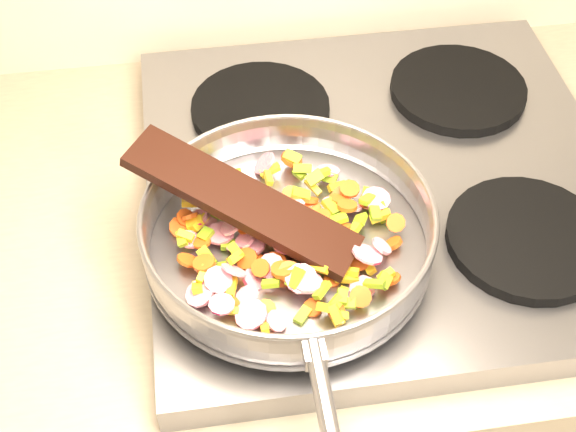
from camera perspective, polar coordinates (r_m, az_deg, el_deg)
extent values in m
cube|color=#939399|center=(1.05, 6.67, 2.29)|extent=(0.60, 0.60, 0.04)
cylinder|color=black|center=(0.91, 0.24, -3.58)|extent=(0.19, 0.19, 0.02)
cylinder|color=black|center=(0.98, 16.65, -1.54)|extent=(0.19, 0.19, 0.02)
cylinder|color=black|center=(1.11, -1.97, 7.66)|extent=(0.19, 0.19, 0.02)
cylinder|color=black|center=(1.16, 12.00, 8.82)|extent=(0.19, 0.19, 0.02)
cylinder|color=#9E9EA5|center=(0.92, 0.00, -2.17)|extent=(0.33, 0.33, 0.01)
torus|color=#9E9EA5|center=(0.89, 0.00, -0.92)|extent=(0.37, 0.37, 0.05)
torus|color=#9E9EA5|center=(0.88, 0.00, 0.18)|extent=(0.33, 0.33, 0.01)
cylinder|color=#9E9EA5|center=(0.74, 3.03, -15.11)|extent=(0.02, 0.19, 0.02)
cube|color=#9E9EA5|center=(0.78, 1.88, -9.68)|extent=(0.02, 0.03, 0.02)
cylinder|color=#CC1348|center=(0.87, -1.22, -3.59)|extent=(0.04, 0.03, 0.02)
cube|color=#80AC1E|center=(0.86, 6.15, -4.82)|extent=(0.03, 0.02, 0.02)
cylinder|color=#D45017|center=(0.89, -7.13, -3.15)|extent=(0.03, 0.03, 0.02)
cube|color=#80AC1E|center=(0.89, 2.84, -3.69)|extent=(0.02, 0.03, 0.01)
cylinder|color=#D45017|center=(0.96, 6.40, 1.20)|extent=(0.03, 0.03, 0.01)
cube|color=yellow|center=(0.90, 3.67, -2.92)|extent=(0.02, 0.03, 0.02)
cube|color=#80AC1E|center=(0.96, -4.53, 1.39)|extent=(0.02, 0.02, 0.01)
cylinder|color=#D45017|center=(0.86, 0.12, -4.00)|extent=(0.04, 0.04, 0.01)
cube|color=#80AC1E|center=(0.85, 2.43, -5.29)|extent=(0.02, 0.03, 0.01)
cube|color=#80AC1E|center=(0.86, -1.25, -4.83)|extent=(0.02, 0.01, 0.01)
cube|color=yellow|center=(0.93, -6.63, -0.46)|extent=(0.02, 0.01, 0.02)
cube|color=#80AC1E|center=(0.96, 2.32, 3.03)|extent=(0.02, 0.02, 0.02)
cube|color=yellow|center=(0.97, 3.50, 2.12)|extent=(0.03, 0.02, 0.01)
cylinder|color=#D45017|center=(0.95, 3.78, 1.50)|extent=(0.03, 0.03, 0.01)
cube|color=yellow|center=(0.98, -1.29, 3.26)|extent=(0.03, 0.01, 0.02)
cylinder|color=#CC1348|center=(0.92, 1.97, -1.16)|extent=(0.04, 0.04, 0.02)
cylinder|color=#D45017|center=(0.84, -1.57, -6.61)|extent=(0.03, 0.03, 0.01)
cube|color=yellow|center=(0.91, -1.55, -0.30)|extent=(0.03, 0.02, 0.01)
cylinder|color=#CC1348|center=(0.86, -3.89, -3.86)|extent=(0.03, 0.03, 0.03)
cylinder|color=#CC1348|center=(0.88, 5.66, -2.73)|extent=(0.05, 0.05, 0.02)
cube|color=yellow|center=(0.90, -7.30, -1.41)|extent=(0.02, 0.02, 0.01)
cylinder|color=#CC1348|center=(0.93, -0.54, -0.82)|extent=(0.04, 0.04, 0.02)
cube|color=yellow|center=(0.86, 5.15, -5.54)|extent=(0.01, 0.02, 0.01)
cube|color=yellow|center=(0.95, -5.88, 2.25)|extent=(0.02, 0.02, 0.02)
cube|color=#80AC1E|center=(0.95, 1.91, 2.75)|extent=(0.02, 0.02, 0.02)
cube|color=#80AC1E|center=(0.98, 0.30, 4.21)|extent=(0.02, 0.02, 0.01)
cube|color=#80AC1E|center=(0.91, -5.88, -1.30)|extent=(0.02, 0.02, 0.01)
cube|color=yellow|center=(0.87, 2.05, -3.48)|extent=(0.02, 0.02, 0.01)
cylinder|color=#CC1348|center=(0.95, 3.07, 0.70)|extent=(0.03, 0.03, 0.02)
cube|color=yellow|center=(0.84, 3.67, -7.06)|extent=(0.02, 0.01, 0.01)
cylinder|color=#D45017|center=(0.88, -0.51, -4.56)|extent=(0.03, 0.03, 0.02)
cylinder|color=#D45017|center=(0.85, 1.77, -6.54)|extent=(0.03, 0.03, 0.02)
cube|color=#80AC1E|center=(0.94, 6.45, 0.43)|extent=(0.02, 0.02, 0.01)
cylinder|color=#D45017|center=(0.93, 0.21, 1.47)|extent=(0.03, 0.03, 0.02)
cube|color=#80AC1E|center=(0.84, 3.35, -6.28)|extent=(0.02, 0.02, 0.01)
cube|color=#80AC1E|center=(0.88, -4.95, -3.76)|extent=(0.02, 0.02, 0.02)
cylinder|color=#CC1348|center=(0.84, -4.74, -6.27)|extent=(0.04, 0.04, 0.00)
cylinder|color=#CC1348|center=(0.84, -2.64, -7.02)|extent=(0.04, 0.04, 0.01)
cylinder|color=#D45017|center=(0.94, 3.49, 1.19)|extent=(0.03, 0.03, 0.01)
cylinder|color=#D45017|center=(0.89, -2.95, -3.05)|extent=(0.03, 0.03, 0.02)
cube|color=#80AC1E|center=(0.90, -7.56, -1.59)|extent=(0.01, 0.02, 0.01)
cylinder|color=#D45017|center=(0.93, 2.29, -0.84)|extent=(0.03, 0.03, 0.02)
cylinder|color=#D45017|center=(0.99, 0.26, 4.05)|extent=(0.04, 0.04, 0.02)
cylinder|color=#CC1348|center=(0.91, -4.86, -1.22)|extent=(0.05, 0.05, 0.01)
cube|color=yellow|center=(0.94, -5.26, 1.66)|extent=(0.02, 0.02, 0.01)
cylinder|color=#CC1348|center=(0.88, -2.53, -4.56)|extent=(0.03, 0.04, 0.03)
cylinder|color=#D45017|center=(0.95, 4.41, 1.94)|extent=(0.03, 0.03, 0.01)
cube|color=yellow|center=(0.94, -6.92, 0.92)|extent=(0.02, 0.01, 0.01)
cube|color=yellow|center=(0.88, 2.72, -3.85)|extent=(0.02, 0.02, 0.01)
cube|color=yellow|center=(0.86, -6.45, -5.02)|extent=(0.01, 0.02, 0.02)
cylinder|color=#D45017|center=(0.96, -4.44, 2.90)|extent=(0.03, 0.03, 0.02)
cube|color=yellow|center=(0.97, 2.55, 3.10)|extent=(0.02, 0.01, 0.02)
cylinder|color=#CC1348|center=(0.86, -4.99, -4.54)|extent=(0.03, 0.03, 0.02)
cube|color=yellow|center=(0.84, 3.35, -7.01)|extent=(0.02, 0.03, 0.02)
cube|color=#80AC1E|center=(0.97, 0.80, 3.02)|extent=(0.02, 0.02, 0.01)
cube|color=yellow|center=(0.89, 0.27, -2.06)|extent=(0.02, 0.02, 0.02)
cylinder|color=#CC1348|center=(0.94, 1.40, 0.88)|extent=(0.04, 0.03, 0.02)
cube|color=yellow|center=(0.95, -6.01, 1.86)|extent=(0.02, 0.02, 0.02)
cylinder|color=#D45017|center=(0.93, -7.62, -0.79)|extent=(0.03, 0.03, 0.01)
cylinder|color=#CC1348|center=(0.93, -2.47, 0.24)|extent=(0.03, 0.04, 0.03)
cylinder|color=#CC1348|center=(0.90, -2.45, -2.09)|extent=(0.03, 0.03, 0.01)
cylinder|color=#D45017|center=(0.88, 7.26, -4.48)|extent=(0.03, 0.03, 0.02)
cylinder|color=#D45017|center=(0.88, 3.16, -4.49)|extent=(0.03, 0.03, 0.01)
cylinder|color=#D45017|center=(0.88, -0.92, -3.32)|extent=(0.04, 0.03, 0.01)
cylinder|color=#CC1348|center=(0.86, 1.37, -4.74)|extent=(0.04, 0.04, 0.01)
cylinder|color=#D45017|center=(0.87, -5.99, -3.37)|extent=(0.03, 0.03, 0.01)
cylinder|color=#D45017|center=(0.91, 1.79, -0.65)|extent=(0.03, 0.03, 0.02)
cube|color=yellow|center=(0.86, -6.11, -4.12)|extent=(0.02, 0.02, 0.01)
cube|color=yellow|center=(0.90, 4.42, -2.13)|extent=(0.01, 0.02, 0.01)
cube|color=#80AC1E|center=(0.87, -5.15, -4.28)|extent=(0.02, 0.02, 0.01)
cube|color=#80AC1E|center=(0.94, 5.65, 1.19)|extent=(0.02, 0.02, 0.01)
cylinder|color=#D45017|center=(0.88, -1.64, -3.77)|extent=(0.03, 0.03, 0.01)
cube|color=yellow|center=(0.88, 4.23, -3.92)|extent=(0.03, 0.02, 0.01)
cube|color=yellow|center=(0.98, -4.01, 3.11)|extent=(0.02, 0.02, 0.02)
cube|color=yellow|center=(0.86, 3.88, -5.48)|extent=(0.02, 0.02, 0.02)
cylinder|color=#CC1348|center=(0.85, -2.94, -5.73)|extent=(0.04, 0.04, 0.02)
cube|color=#80AC1E|center=(0.98, -3.96, 2.91)|extent=(0.02, 0.02, 0.02)
cylinder|color=#D45017|center=(0.92, 1.18, -1.06)|extent=(0.03, 0.03, 0.01)
cube|color=#80AC1E|center=(0.85, 1.04, -7.07)|extent=(0.02, 0.02, 0.01)
cylinder|color=#CC1348|center=(0.91, -7.05, -1.65)|extent=(0.03, 0.03, 0.01)
cylinder|color=#D45017|center=(0.86, -0.44, -3.84)|extent=(0.03, 0.03, 0.01)
cube|color=yellow|center=(0.97, -1.41, 2.72)|extent=(0.01, 0.02, 0.01)
cube|color=yellow|center=(0.84, 2.64, -6.52)|extent=(0.02, 0.02, 0.02)
cube|color=#80AC1E|center=(0.92, 3.30, -1.02)|extent=(0.02, 0.02, 0.02)
cube|color=yellow|center=(0.95, -4.18, 1.39)|extent=(0.02, 0.01, 0.02)
cube|color=yellow|center=(0.87, -3.80, -2.95)|extent=(0.02, 0.02, 0.01)
cylinder|color=#CC1348|center=(0.90, 3.42, -2.48)|extent=(0.03, 0.03, 0.02)
cylinder|color=#D45017|center=(0.89, 0.63, -2.35)|extent=(0.03, 0.03, 0.01)
cylinder|color=#D45017|center=(0.94, 1.51, 1.14)|extent=(0.03, 0.03, 0.02)
cylinder|color=#CC1348|center=(0.92, -3.33, 0.46)|extent=(0.03, 0.03, 0.01)
cylinder|color=#CC1348|center=(0.92, 0.35, 0.81)|extent=(0.04, 0.04, 0.02)
cylinder|color=#D45017|center=(0.84, 3.47, -6.77)|extent=(0.03, 0.03, 0.02)
cylinder|color=#D45017|center=(0.91, 7.49, -1.94)|extent=(0.02, 0.02, 0.02)
cylinder|color=#D45017|center=(0.90, 2.94, -1.26)|extent=(0.02, 0.03, 0.02)
cylinder|color=#CC1348|center=(0.90, -3.11, -1.71)|extent=(0.02, 0.03, 0.02)
cylinder|color=#CC1348|center=(0.92, -2.70, 0.15)|extent=(0.03, 0.03, 0.01)
cube|color=yellow|center=(0.88, -3.73, -2.50)|extent=(0.02, 0.02, 0.01)
cylinder|color=#D45017|center=(0.87, -1.97, -3.69)|extent=(0.03, 0.03, 0.02)
cylinder|color=#CC1348|center=(0.94, 4.30, 0.71)|extent=(0.05, 0.04, 0.03)
cube|color=#80AC1E|center=(0.93, 3.06, 0.66)|extent=(0.02, 0.03, 0.01)
cube|color=#80AC1E|center=(0.85, 3.86, -5.75)|extent=(0.01, 0.02, 0.01)
cube|color=yellow|center=(0.91, 0.98, -0.41)|extent=(0.02, 0.02, 0.02)
cylinder|color=#CC1348|center=(0.92, -1.16, -1.13)|extent=(0.04, 0.03, 0.03)
cube|color=yellow|center=(0.93, -6.29, -0.48)|extent=(0.02, 0.03, 0.01)
cube|color=#80AC1E|center=(0.95, -3.05, 1.76)|extent=(0.02, 0.03, 0.02)
cube|color=#80AC1E|center=(0.92, 5.12, -0.32)|extent=(0.02, 0.03, 0.02)
cylinder|color=#CC1348|center=(0.84, -0.82, -7.47)|extent=(0.02, 0.03, 0.02)
cylinder|color=#CC1348|center=(0.91, -3.74, -2.35)|extent=(0.03, 0.02, 0.03)
cylinder|color=#D45017|center=(0.92, 7.67, -0.48)|extent=(0.03, 0.02, 0.02)
cube|color=#80AC1E|center=(0.91, 1.83, -1.98)|extent=(0.02, 0.03, 0.01)
cylinder|color=#D45017|center=(0.95, 5.68, 1.08)|extent=(0.03, 0.03, 0.01)
cylinder|color=#D45017|center=(0.90, -0.02, -1.16)|extent=(0.03, 0.03, 0.02)
cylinder|color=#CC1348|center=(0.91, -4.01, -0.60)|extent=(0.04, 0.04, 0.02)
cube|color=yellow|center=(0.94, -0.69, 0.12)|extent=(0.03, 0.02, 0.01)
cylinder|color=#CC1348|center=(0.94, 6.30, 1.23)|extent=(0.04, 0.04, 0.01)
cylinder|color=#CC1348|center=(0.89, -0.18, -1.81)|extent=(0.05, 0.05, 0.01)
cube|color=yellow|center=(0.95, -5.84, 1.45)|extent=(0.02, 0.01, 0.02)
cylinder|color=#D45017|center=(0.89, 5.16, -3.08)|extent=(0.03, 0.03, 0.03)
cube|color=#80AC1E|center=(0.86, 6.84, -4.57)|extent=(0.02, 0.02, 0.01)
cylinder|color=#D45017|center=(0.90, 1.47, -1.23)|extent=(0.03, 0.03, 0.03)
cube|color=#80AC1E|center=(0.97, 2.82, 2.79)|extent=(0.03, 0.02, 0.01)
cube|color=#80AC1E|center=(0.91, -4.14, -2.07)|extent=(0.02, 0.01, 0.01)
cube|color=yellow|center=(0.89, 2.16, -3.10)|extent=(0.02, 0.02, 0.02)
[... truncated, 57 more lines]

